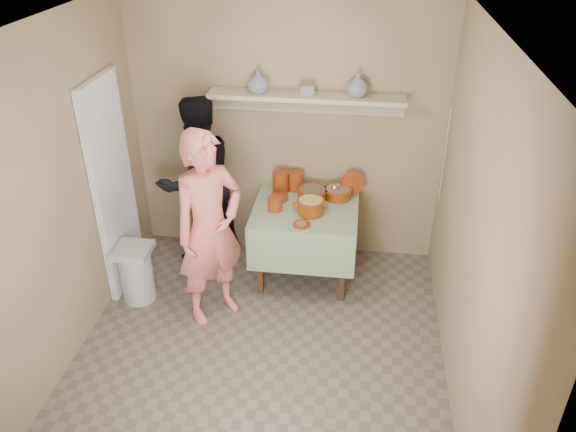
% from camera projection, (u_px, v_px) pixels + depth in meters
% --- Properties ---
extents(ground, '(3.50, 3.50, 0.00)m').
position_uv_depth(ground, '(258.00, 362.00, 4.56)').
color(ground, '#6E6557').
rests_on(ground, ground).
extents(tile_panel, '(0.06, 0.70, 2.00)m').
position_uv_depth(tile_panel, '(113.00, 188.00, 5.03)').
color(tile_panel, silver).
rests_on(tile_panel, ground).
extents(plate_stack_a, '(0.16, 0.16, 0.21)m').
position_uv_depth(plate_stack_a, '(280.00, 182.00, 5.44)').
color(plate_stack_a, maroon).
rests_on(plate_stack_a, serving_table).
extents(plate_stack_b, '(0.16, 0.16, 0.19)m').
position_uv_depth(plate_stack_b, '(295.00, 181.00, 5.49)').
color(plate_stack_b, maroon).
rests_on(plate_stack_b, serving_table).
extents(bowl_stack, '(0.14, 0.14, 0.14)m').
position_uv_depth(bowl_stack, '(275.00, 204.00, 5.14)').
color(bowl_stack, maroon).
rests_on(bowl_stack, serving_table).
extents(empty_bowl, '(0.17, 0.17, 0.05)m').
position_uv_depth(empty_bowl, '(279.00, 197.00, 5.34)').
color(empty_bowl, maroon).
rests_on(empty_bowl, serving_table).
extents(propped_lid, '(0.24, 0.15, 0.23)m').
position_uv_depth(propped_lid, '(353.00, 183.00, 5.39)').
color(propped_lid, maroon).
rests_on(propped_lid, serving_table).
extents(vase_right, '(0.23, 0.23, 0.21)m').
position_uv_depth(vase_right, '(358.00, 85.00, 4.96)').
color(vase_right, navy).
rests_on(vase_right, wall_shelf).
extents(vase_left, '(0.27, 0.27, 0.21)m').
position_uv_depth(vase_left, '(258.00, 82.00, 5.05)').
color(vase_left, navy).
rests_on(vase_left, wall_shelf).
extents(ceramic_box, '(0.15, 0.12, 0.09)m').
position_uv_depth(ceramic_box, '(306.00, 90.00, 5.03)').
color(ceramic_box, navy).
rests_on(ceramic_box, wall_shelf).
extents(person_cook, '(0.74, 0.75, 1.75)m').
position_uv_depth(person_cook, '(210.00, 229.00, 4.66)').
color(person_cook, '#F07267').
rests_on(person_cook, ground).
extents(person_helper, '(1.05, 1.04, 1.71)m').
position_uv_depth(person_helper, '(198.00, 181.00, 5.48)').
color(person_helper, black).
rests_on(person_helper, ground).
extents(room_shell, '(3.04, 3.54, 2.62)m').
position_uv_depth(room_shell, '(251.00, 185.00, 3.75)').
color(room_shell, tan).
rests_on(room_shell, ground).
extents(serving_table, '(0.97, 0.97, 0.76)m').
position_uv_depth(serving_table, '(306.00, 217.00, 5.30)').
color(serving_table, '#4C2D16').
rests_on(serving_table, ground).
extents(cazuela_meat_a, '(0.30, 0.30, 0.10)m').
position_uv_depth(cazuela_meat_a, '(312.00, 193.00, 5.35)').
color(cazuela_meat_a, '#65270A').
rests_on(cazuela_meat_a, serving_table).
extents(cazuela_meat_b, '(0.28, 0.28, 0.10)m').
position_uv_depth(cazuela_meat_b, '(338.00, 192.00, 5.35)').
color(cazuela_meat_b, '#65270A').
rests_on(cazuela_meat_b, serving_table).
extents(ladle, '(0.08, 0.26, 0.19)m').
position_uv_depth(ladle, '(335.00, 187.00, 5.33)').
color(ladle, silver).
rests_on(ladle, cazuela_meat_b).
extents(cazuela_rice, '(0.33, 0.25, 0.14)m').
position_uv_depth(cazuela_rice, '(311.00, 205.00, 5.08)').
color(cazuela_rice, '#65270A').
rests_on(cazuela_rice, serving_table).
extents(front_plate, '(0.16, 0.16, 0.03)m').
position_uv_depth(front_plate, '(301.00, 224.00, 4.93)').
color(front_plate, maroon).
rests_on(front_plate, serving_table).
extents(wall_shelf, '(1.80, 0.25, 0.21)m').
position_uv_depth(wall_shelf, '(306.00, 98.00, 5.11)').
color(wall_shelf, '#C2B190').
rests_on(wall_shelf, room_shell).
extents(trash_bin, '(0.32, 0.32, 0.56)m').
position_uv_depth(trash_bin, '(136.00, 273.00, 5.13)').
color(trash_bin, silver).
rests_on(trash_bin, ground).
extents(electrical_cord, '(0.01, 0.05, 0.90)m').
position_uv_depth(electrical_cord, '(444.00, 156.00, 5.03)').
color(electrical_cord, silver).
rests_on(electrical_cord, wall_shelf).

